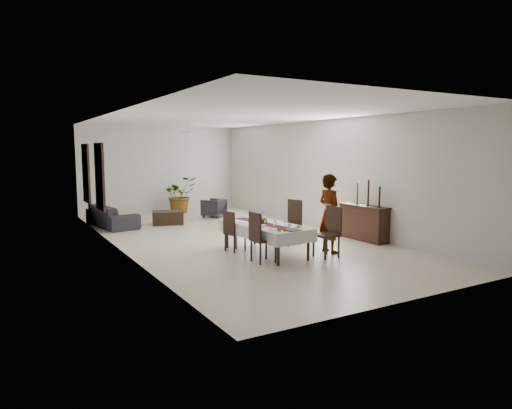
% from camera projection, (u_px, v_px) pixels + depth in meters
% --- Properties ---
extents(floor, '(6.00, 12.00, 0.00)m').
position_uv_depth(floor, '(233.00, 237.00, 12.24)').
color(floor, beige).
rests_on(floor, ground).
extents(ceiling, '(6.00, 12.00, 0.02)m').
position_uv_depth(ceiling, '(232.00, 116.00, 11.86)').
color(ceiling, white).
rests_on(ceiling, wall_back).
extents(wall_back, '(6.00, 0.02, 3.20)m').
position_uv_depth(wall_back, '(160.00, 169.00, 17.21)').
color(wall_back, silver).
rests_on(wall_back, floor).
extents(wall_front, '(6.00, 0.02, 3.20)m').
position_uv_depth(wall_front, '(413.00, 199.00, 6.89)').
color(wall_front, silver).
rests_on(wall_front, floor).
extents(wall_left, '(0.02, 12.00, 3.20)m').
position_uv_depth(wall_left, '(117.00, 182.00, 10.56)').
color(wall_left, silver).
rests_on(wall_left, floor).
extents(wall_right, '(0.02, 12.00, 3.20)m').
position_uv_depth(wall_right, '(322.00, 175.00, 13.53)').
color(wall_right, silver).
rests_on(wall_right, floor).
extents(dining_table_top, '(1.04, 2.21, 0.04)m').
position_uv_depth(dining_table_top, '(265.00, 225.00, 10.20)').
color(dining_table_top, black).
rests_on(dining_table_top, table_leg_fl).
extents(table_leg_fl, '(0.07, 0.07, 0.63)m').
position_uv_depth(table_leg_fl, '(278.00, 251.00, 9.19)').
color(table_leg_fl, black).
rests_on(table_leg_fl, floor).
extents(table_leg_fr, '(0.07, 0.07, 0.63)m').
position_uv_depth(table_leg_fr, '(308.00, 246.00, 9.62)').
color(table_leg_fr, black).
rests_on(table_leg_fr, floor).
extents(table_leg_bl, '(0.07, 0.07, 0.63)m').
position_uv_depth(table_leg_bl, '(227.00, 235.00, 10.87)').
color(table_leg_bl, black).
rests_on(table_leg_bl, floor).
extents(table_leg_br, '(0.07, 0.07, 0.63)m').
position_uv_depth(table_leg_br, '(255.00, 232.00, 11.30)').
color(table_leg_br, black).
rests_on(table_leg_br, floor).
extents(tablecloth_top, '(1.22, 2.38, 0.01)m').
position_uv_depth(tablecloth_top, '(265.00, 224.00, 10.20)').
color(tablecloth_top, white).
rests_on(tablecloth_top, dining_table_top).
extents(tablecloth_drape_left, '(0.17, 2.31, 0.27)m').
position_uv_depth(tablecloth_drape_left, '(246.00, 232.00, 9.93)').
color(tablecloth_drape_left, silver).
rests_on(tablecloth_drape_left, dining_table_top).
extents(tablecloth_drape_right, '(0.17, 2.31, 0.27)m').
position_uv_depth(tablecloth_drape_right, '(284.00, 228.00, 10.51)').
color(tablecloth_drape_right, white).
rests_on(tablecloth_drape_right, dining_table_top).
extents(tablecloth_drape_near, '(1.05, 0.08, 0.27)m').
position_uv_depth(tablecloth_drape_near, '(298.00, 238.00, 9.27)').
color(tablecloth_drape_near, silver).
rests_on(tablecloth_drape_near, dining_table_top).
extents(tablecloth_drape_far, '(1.05, 0.08, 0.27)m').
position_uv_depth(tablecloth_drape_far, '(238.00, 223.00, 11.17)').
color(tablecloth_drape_far, silver).
rests_on(tablecloth_drape_far, dining_table_top).
extents(table_runner, '(0.47, 2.26, 0.00)m').
position_uv_depth(table_runner, '(265.00, 224.00, 10.20)').
color(table_runner, maroon).
rests_on(table_runner, tablecloth_top).
extents(red_pitcher, '(0.14, 0.14, 0.18)m').
position_uv_depth(red_pitcher, '(254.00, 220.00, 10.18)').
color(red_pitcher, maroon).
rests_on(red_pitcher, tablecloth_top).
extents(pitcher_handle, '(0.11, 0.03, 0.11)m').
position_uv_depth(pitcher_handle, '(251.00, 220.00, 10.13)').
color(pitcher_handle, maroon).
rests_on(pitcher_handle, red_pitcher).
extents(wine_glass_near, '(0.06, 0.06, 0.15)m').
position_uv_depth(wine_glass_near, '(285.00, 224.00, 9.77)').
color(wine_glass_near, white).
rests_on(wine_glass_near, tablecloth_top).
extents(wine_glass_mid, '(0.06, 0.06, 0.15)m').
position_uv_depth(wine_glass_mid, '(275.00, 224.00, 9.74)').
color(wine_glass_mid, white).
rests_on(wine_glass_mid, tablecloth_top).
extents(wine_glass_far, '(0.06, 0.06, 0.15)m').
position_uv_depth(wine_glass_far, '(266.00, 220.00, 10.25)').
color(wine_glass_far, white).
rests_on(wine_glass_far, tablecloth_top).
extents(teacup_right, '(0.08, 0.08, 0.05)m').
position_uv_depth(teacup_right, '(290.00, 225.00, 9.90)').
color(teacup_right, white).
rests_on(teacup_right, saucer_right).
extents(saucer_right, '(0.13, 0.13, 0.01)m').
position_uv_depth(saucer_right, '(290.00, 226.00, 9.91)').
color(saucer_right, white).
rests_on(saucer_right, tablecloth_top).
extents(teacup_left, '(0.08, 0.08, 0.05)m').
position_uv_depth(teacup_left, '(263.00, 226.00, 9.79)').
color(teacup_left, silver).
rests_on(teacup_left, saucer_left).
extents(saucer_left, '(0.13, 0.13, 0.01)m').
position_uv_depth(saucer_left, '(263.00, 227.00, 9.79)').
color(saucer_left, silver).
rests_on(saucer_left, tablecloth_top).
extents(plate_near_right, '(0.21, 0.21, 0.01)m').
position_uv_depth(plate_near_right, '(298.00, 228.00, 9.70)').
color(plate_near_right, silver).
rests_on(plate_near_right, tablecloth_top).
extents(bread_near_right, '(0.08, 0.08, 0.08)m').
position_uv_depth(bread_near_right, '(298.00, 226.00, 9.70)').
color(bread_near_right, '#D5B768').
rests_on(bread_near_right, plate_near_right).
extents(plate_near_left, '(0.21, 0.21, 0.01)m').
position_uv_depth(plate_near_left, '(273.00, 229.00, 9.50)').
color(plate_near_left, silver).
rests_on(plate_near_left, tablecloth_top).
extents(plate_far_left, '(0.21, 0.21, 0.01)m').
position_uv_depth(plate_far_left, '(243.00, 222.00, 10.45)').
color(plate_far_left, white).
rests_on(plate_far_left, tablecloth_top).
extents(serving_tray, '(0.32, 0.32, 0.02)m').
position_uv_depth(serving_tray, '(291.00, 230.00, 9.43)').
color(serving_tray, '#3B3C40').
rests_on(serving_tray, tablecloth_top).
extents(jam_jar_a, '(0.06, 0.06, 0.07)m').
position_uv_depth(jam_jar_a, '(285.00, 230.00, 9.29)').
color(jam_jar_a, brown).
rests_on(jam_jar_a, tablecloth_top).
extents(jam_jar_b, '(0.06, 0.06, 0.07)m').
position_uv_depth(jam_jar_b, '(280.00, 230.00, 9.29)').
color(jam_jar_b, '#974616').
rests_on(jam_jar_b, tablecloth_top).
extents(jam_jar_c, '(0.06, 0.06, 0.07)m').
position_uv_depth(jam_jar_c, '(279.00, 229.00, 9.38)').
color(jam_jar_c, '#954315').
rests_on(jam_jar_c, tablecloth_top).
extents(fruit_basket, '(0.27, 0.27, 0.09)m').
position_uv_depth(fruit_basket, '(261.00, 221.00, 10.40)').
color(fruit_basket, brown).
rests_on(fruit_basket, tablecloth_top).
extents(fruit_red, '(0.08, 0.08, 0.08)m').
position_uv_depth(fruit_red, '(262.00, 217.00, 10.43)').
color(fruit_red, '#A81A10').
rests_on(fruit_red, fruit_basket).
extents(fruit_green, '(0.07, 0.07, 0.07)m').
position_uv_depth(fruit_green, '(259.00, 218.00, 10.40)').
color(fruit_green, olive).
rests_on(fruit_green, fruit_basket).
extents(fruit_yellow, '(0.08, 0.08, 0.08)m').
position_uv_depth(fruit_yellow, '(262.00, 218.00, 10.36)').
color(fruit_yellow, gold).
rests_on(fruit_yellow, fruit_basket).
extents(chair_right_near_seat, '(0.50, 0.50, 0.05)m').
position_uv_depth(chair_right_near_seat, '(326.00, 235.00, 9.91)').
color(chair_right_near_seat, black).
rests_on(chair_right_near_seat, chair_right_near_leg_fl).
extents(chair_right_near_leg_fl, '(0.05, 0.05, 0.47)m').
position_uv_depth(chair_right_near_leg_fl, '(339.00, 247.00, 9.89)').
color(chair_right_near_leg_fl, black).
rests_on(chair_right_near_leg_fl, floor).
extents(chair_right_near_leg_fr, '(0.05, 0.05, 0.47)m').
position_uv_depth(chair_right_near_leg_fr, '(327.00, 244.00, 10.21)').
color(chair_right_near_leg_fr, black).
rests_on(chair_right_near_leg_fr, floor).
extents(chair_right_near_leg_bl, '(0.05, 0.05, 0.47)m').
position_uv_depth(chair_right_near_leg_bl, '(325.00, 249.00, 9.68)').
color(chair_right_near_leg_bl, black).
rests_on(chair_right_near_leg_bl, floor).
extents(chair_right_near_leg_br, '(0.05, 0.05, 0.47)m').
position_uv_depth(chair_right_near_leg_br, '(314.00, 246.00, 10.00)').
color(chair_right_near_leg_br, black).
rests_on(chair_right_near_leg_br, floor).
extents(chair_right_near_back, '(0.07, 0.47, 0.60)m').
position_uv_depth(chair_right_near_back, '(334.00, 220.00, 9.99)').
color(chair_right_near_back, black).
rests_on(chair_right_near_back, chair_right_near_seat).
extents(chair_right_far_seat, '(0.55, 0.55, 0.05)m').
position_uv_depth(chair_right_far_seat, '(289.00, 225.00, 11.27)').
color(chair_right_far_seat, black).
rests_on(chair_right_far_seat, chair_right_far_leg_fl).
extents(chair_right_far_leg_fl, '(0.05, 0.05, 0.46)m').
position_uv_depth(chair_right_far_leg_fl, '(299.00, 235.00, 11.28)').
color(chair_right_far_leg_fl, black).
rests_on(chair_right_far_leg_fl, floor).
extents(chair_right_far_leg_fr, '(0.05, 0.05, 0.46)m').
position_uv_depth(chair_right_far_leg_fr, '(289.00, 233.00, 11.57)').
color(chair_right_far_leg_fr, black).
rests_on(chair_right_far_leg_fr, floor).
extents(chair_right_far_leg_bl, '(0.05, 0.05, 0.46)m').
position_uv_depth(chair_right_far_leg_bl, '(289.00, 237.00, 11.03)').
color(chair_right_far_leg_bl, black).
rests_on(chair_right_far_leg_bl, floor).
extents(chair_right_far_leg_br, '(0.05, 0.05, 0.46)m').
position_uv_depth(chair_right_far_leg_br, '(278.00, 235.00, 11.32)').
color(chair_right_far_leg_br, black).
rests_on(chair_right_far_leg_br, floor).
extents(chair_right_far_back, '(0.13, 0.47, 0.59)m').
position_uv_depth(chair_right_far_back, '(295.00, 211.00, 11.37)').
color(chair_right_far_back, black).
rests_on(chair_right_far_back, chair_right_far_seat).
extents(chair_left_near_seat, '(0.46, 0.46, 0.05)m').
position_uv_depth(chair_left_near_seat, '(263.00, 240.00, 9.48)').
color(chair_left_near_seat, black).
rests_on(chair_left_near_seat, chair_left_near_leg_fl).
extents(chair_left_near_leg_fl, '(0.05, 0.05, 0.44)m').
position_uv_depth(chair_left_near_leg_fl, '(251.00, 251.00, 9.57)').
color(chair_left_near_leg_fl, black).
rests_on(chair_left_near_leg_fl, floor).
extents(chair_left_near_leg_fr, '(0.05, 0.05, 0.44)m').
position_uv_depth(chair_left_near_leg_fr, '(260.00, 254.00, 9.26)').
color(chair_left_near_leg_fr, black).
rests_on(chair_left_near_leg_fr, floor).
extents(chair_left_near_leg_bl, '(0.05, 0.05, 0.44)m').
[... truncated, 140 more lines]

